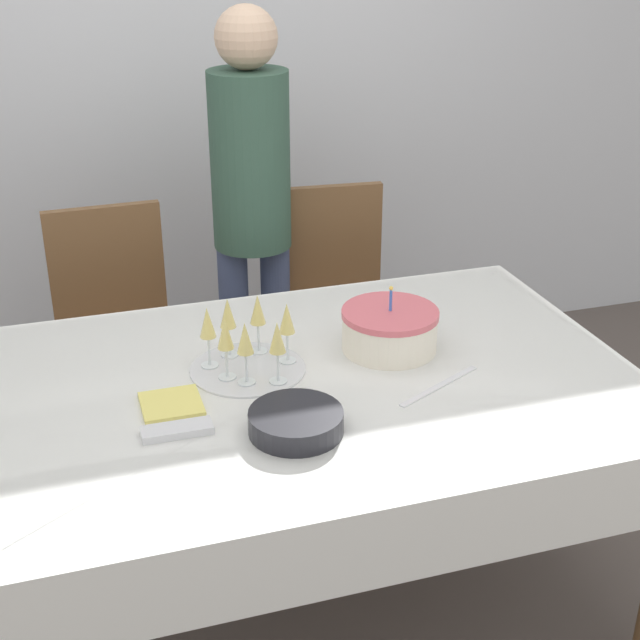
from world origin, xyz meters
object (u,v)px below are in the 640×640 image
Objects in this scene: champagne_tray at (247,341)px; dining_chair_far_right at (336,306)px; birthday_cake at (390,330)px; person_standing at (251,194)px; dining_chair_far_left at (117,334)px; plate_stack_main at (296,422)px.

dining_chair_far_right is at bearing 57.17° from champagne_tray.
person_standing reaches higher than birthday_cake.
person_standing is at bearing 9.12° from dining_chair_far_left.
person_standing reaches higher than dining_chair_far_right.
dining_chair_far_right is 0.60× the size of person_standing.
birthday_cake is (0.70, -0.80, 0.28)m from dining_chair_far_left.
person_standing is (0.52, 0.08, 0.44)m from dining_chair_far_left.
birthday_cake is 0.41m from champagne_tray.
dining_chair_far_right is 1.01m from champagne_tray.
dining_chair_far_right is 0.53m from person_standing.
birthday_cake is 0.92m from person_standing.
birthday_cake is 0.17× the size of person_standing.
dining_chair_far_right is at bearing -0.02° from dining_chair_far_left.
dining_chair_far_right is 1.27m from plate_stack_main.
plate_stack_main is at bearing -112.84° from dining_chair_far_right.
plate_stack_main is (-0.48, -1.15, 0.25)m from dining_chair_far_right.
dining_chair_far_left is 0.81m from dining_chair_far_right.
dining_chair_far_left is at bearing 179.98° from dining_chair_far_right.
champagne_tray is 1.38× the size of plate_stack_main.
birthday_cake reaches higher than plate_stack_main.
person_standing reaches higher than plate_stack_main.
person_standing reaches higher than dining_chair_far_left.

